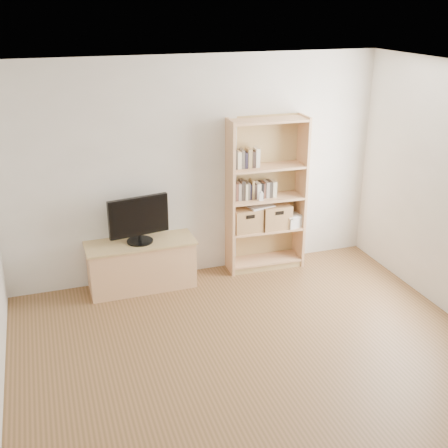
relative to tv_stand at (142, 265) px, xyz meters
name	(u,v)px	position (x,y,z in m)	size (l,w,h in m)	color
floor	(279,392)	(0.75, -2.27, -0.28)	(4.50, 5.00, 0.01)	brown
back_wall	(197,169)	(0.75, 0.23, 1.02)	(4.50, 0.02, 2.60)	beige
ceiling	(293,84)	(0.75, -2.27, 2.32)	(4.50, 5.00, 0.01)	white
tv_stand	(142,265)	(0.00, 0.00, 0.00)	(1.20, 0.45, 0.55)	tan
bookshelf	(266,195)	(1.57, 0.06, 0.67)	(0.94, 0.34, 1.89)	tan
television	(139,220)	(0.00, 0.00, 0.57)	(0.69, 0.05, 0.54)	black
books_row_mid	(266,187)	(1.57, 0.08, 0.77)	(0.88, 0.17, 0.24)	black
books_row_upper	(250,159)	(1.36, 0.09, 1.14)	(0.38, 0.14, 0.20)	black
baby_monitor	(261,197)	(1.46, -0.04, 0.70)	(0.05, 0.03, 0.10)	white
basket_left	(246,219)	(1.31, 0.06, 0.39)	(0.34, 0.28, 0.28)	#9B7046
basket_right	(274,216)	(1.68, 0.05, 0.40)	(0.36, 0.29, 0.29)	#9B7046
laptop	(260,206)	(1.49, 0.05, 0.54)	(0.31, 0.21, 0.02)	white
magazine_stack	(290,220)	(1.89, 0.04, 0.31)	(0.20, 0.28, 0.13)	beige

